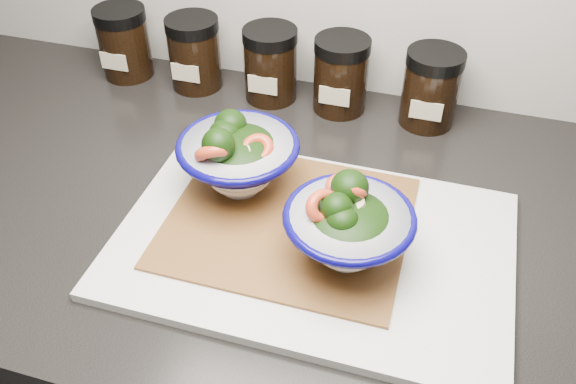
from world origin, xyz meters
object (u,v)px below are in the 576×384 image
(spice_jar_c, at_px, (270,64))
(bowl_left, at_px, (237,157))
(spice_jar_d, at_px, (341,75))
(cutting_board, at_px, (313,244))
(spice_jar_b, at_px, (195,53))
(spice_jar_e, at_px, (431,88))
(spice_jar_a, at_px, (124,42))
(bowl_right, at_px, (348,227))

(spice_jar_c, bearing_deg, bowl_left, -81.73)
(spice_jar_c, relative_size, spice_jar_d, 1.00)
(spice_jar_c, xyz_separation_m, spice_jar_d, (0.11, 0.00, 0.00))
(cutting_board, relative_size, spice_jar_b, 3.98)
(spice_jar_e, bearing_deg, spice_jar_b, 180.00)
(bowl_left, relative_size, spice_jar_a, 1.32)
(spice_jar_b, bearing_deg, spice_jar_a, 180.00)
(cutting_board, xyz_separation_m, spice_jar_c, (-0.15, 0.30, 0.05))
(spice_jar_b, relative_size, spice_jar_e, 1.00)
(cutting_board, bearing_deg, spice_jar_d, 97.19)
(bowl_right, xyz_separation_m, spice_jar_e, (0.05, 0.32, -0.00))
(bowl_left, bearing_deg, spice_jar_b, 123.83)
(cutting_board, distance_m, bowl_left, 0.14)
(spice_jar_c, distance_m, spice_jar_e, 0.24)
(spice_jar_d, bearing_deg, bowl_left, -107.49)
(bowl_right, relative_size, spice_jar_e, 1.26)
(spice_jar_e, bearing_deg, spice_jar_d, 180.00)
(spice_jar_a, distance_m, spice_jar_c, 0.25)
(cutting_board, xyz_separation_m, bowl_right, (0.04, -0.02, 0.05))
(cutting_board, bearing_deg, spice_jar_e, 72.58)
(cutting_board, height_order, spice_jar_d, spice_jar_d)
(spice_jar_b, distance_m, spice_jar_d, 0.23)
(bowl_left, bearing_deg, spice_jar_d, 72.51)
(bowl_left, distance_m, bowl_right, 0.17)
(spice_jar_a, xyz_separation_m, spice_jar_d, (0.35, 0.00, 0.00))
(bowl_left, height_order, spice_jar_c, bowl_left)
(bowl_left, xyz_separation_m, spice_jar_a, (-0.28, 0.24, -0.01))
(spice_jar_b, xyz_separation_m, spice_jar_c, (0.12, 0.00, 0.00))
(bowl_right, xyz_separation_m, spice_jar_c, (-0.19, 0.32, -0.00))
(spice_jar_d, bearing_deg, spice_jar_c, 180.00)
(cutting_board, height_order, bowl_left, bowl_left)
(cutting_board, distance_m, spice_jar_a, 0.50)
(spice_jar_b, bearing_deg, spice_jar_c, 0.00)
(cutting_board, bearing_deg, spice_jar_a, 142.73)
(spice_jar_c, bearing_deg, cutting_board, -63.87)
(cutting_board, relative_size, spice_jar_a, 3.98)
(bowl_right, bearing_deg, spice_jar_a, 144.03)
(bowl_left, relative_size, bowl_right, 1.05)
(bowl_right, bearing_deg, spice_jar_c, 120.87)
(spice_jar_e, bearing_deg, spice_jar_c, 180.00)
(bowl_left, relative_size, spice_jar_c, 1.32)
(spice_jar_d, bearing_deg, bowl_right, -75.84)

